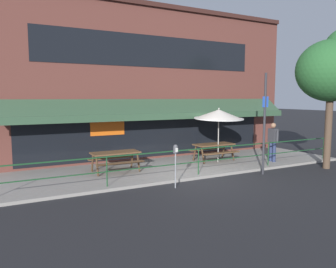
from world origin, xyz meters
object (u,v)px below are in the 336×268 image
Objects in this scene: street_sign_pole at (264,123)px; street_tree_curbside at (334,67)px; patio_umbrella_centre at (219,115)px; picnic_table_left at (115,156)px; parking_meter_near at (175,153)px; picnic_table_centre at (214,147)px; pedestrian_walking at (273,140)px.

street_sign_pole is 0.68× the size of street_tree_curbside.
picnic_table_left is at bearing 176.86° from patio_umbrella_centre.
street_sign_pole is at bearing -27.50° from picnic_table_left.
patio_umbrella_centre is at bearing 99.18° from street_sign_pole.
parking_meter_near is at bearing -68.29° from picnic_table_left.
parking_meter_near is 0.25× the size of street_tree_curbside.
picnic_table_centre is 1.05× the size of pedestrian_walking.
street_sign_pole reaches higher than pedestrian_walking.
patio_umbrella_centre is 2.38m from street_sign_pole.
street_tree_curbside reaches higher than pedestrian_walking.
street_sign_pole reaches higher than parking_meter_near.
pedestrian_walking is at bearing 14.16° from parking_meter_near.
pedestrian_walking is at bearing -10.69° from picnic_table_left.
street_tree_curbside is at bearing -20.85° from picnic_table_left.
pedestrian_walking is at bearing 126.41° from street_tree_curbside.
street_tree_curbside reaches higher than street_sign_pole.
street_tree_curbside is at bearing -38.87° from patio_umbrella_centre.
street_sign_pole is 3.85m from street_tree_curbside.
street_sign_pole is (-1.81, -1.31, 0.91)m from pedestrian_walking.
pedestrian_walking is 0.45× the size of street_sign_pole.
pedestrian_walking is 0.30× the size of street_tree_curbside.
picnic_table_left is at bearing 169.31° from pedestrian_walking.
street_tree_curbside is (1.34, -1.81, 3.07)m from pedestrian_walking.
picnic_table_centre is 0.47× the size of street_sign_pole.
parking_meter_near is at bearing -165.84° from pedestrian_walking.
picnic_table_centre is 2.60m from pedestrian_walking.
street_sign_pole is at bearing -80.82° from patio_umbrella_centre.
street_sign_pole is at bearing -144.13° from pedestrian_walking.
picnic_table_left is 0.47× the size of street_sign_pole.
patio_umbrella_centre reaches higher than parking_meter_near.
patio_umbrella_centre is 1.67× the size of parking_meter_near.
picnic_table_centre is 0.32× the size of street_tree_curbside.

